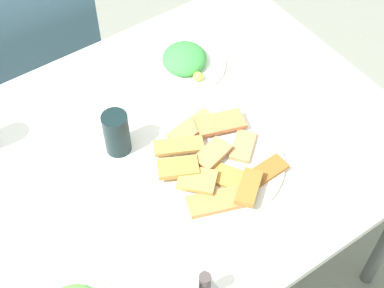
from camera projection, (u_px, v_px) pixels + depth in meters
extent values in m
plane|color=gray|center=(181.00, 270.00, 2.04)|extent=(6.00, 6.00, 0.00)
cube|color=white|center=(177.00, 147.00, 1.48)|extent=(1.16, 0.92, 0.02)
cylinder|color=#4F5051|center=(234.00, 76.00, 2.15)|extent=(0.04, 0.04, 0.70)
cube|color=#466981|center=(33.00, 58.00, 2.08)|extent=(0.45, 0.45, 0.06)
cube|color=#466981|center=(35.00, 32.00, 1.78)|extent=(0.40, 0.08, 0.46)
cylinder|color=brown|center=(72.00, 57.00, 2.43)|extent=(0.03, 0.03, 0.41)
cylinder|color=brown|center=(109.00, 115.00, 2.22)|extent=(0.03, 0.03, 0.41)
cylinder|color=brown|center=(16.00, 153.00, 2.11)|extent=(0.03, 0.03, 0.41)
cylinder|color=white|center=(215.00, 162.00, 1.42)|extent=(0.35, 0.35, 0.01)
cube|color=#B97E51|center=(243.00, 146.00, 1.44)|extent=(0.11, 0.10, 0.01)
cube|color=#B8844D|center=(212.00, 154.00, 1.41)|extent=(0.11, 0.08, 0.01)
cube|color=#C48939|center=(225.00, 176.00, 1.38)|extent=(0.12, 0.15, 0.01)
cube|color=#B38640|center=(179.00, 146.00, 1.43)|extent=(0.13, 0.10, 0.01)
cube|color=#C1803A|center=(178.00, 168.00, 1.38)|extent=(0.11, 0.09, 0.01)
cube|color=#B19248|center=(197.00, 180.00, 1.36)|extent=(0.11, 0.11, 0.01)
cube|color=#CA7544|center=(220.00, 123.00, 1.47)|extent=(0.14, 0.10, 0.01)
cube|color=#B87C4C|center=(192.00, 127.00, 1.48)|extent=(0.14, 0.07, 0.01)
cube|color=olive|center=(249.00, 187.00, 1.34)|extent=(0.11, 0.10, 0.02)
cube|color=#A05B24|center=(263.00, 173.00, 1.39)|extent=(0.13, 0.05, 0.01)
cube|color=#BC7942|center=(216.00, 202.00, 1.33)|extent=(0.15, 0.10, 0.01)
cylinder|color=white|center=(184.00, 64.00, 1.64)|extent=(0.24, 0.24, 0.01)
ellipsoid|color=green|center=(184.00, 59.00, 1.63)|extent=(0.18, 0.19, 0.06)
sphere|color=#E6DB48|center=(198.00, 77.00, 1.59)|extent=(0.03, 0.03, 0.03)
cylinder|color=black|center=(117.00, 133.00, 1.41)|extent=(0.08, 0.08, 0.12)
cube|color=white|center=(374.00, 124.00, 1.51)|extent=(0.16, 0.16, 0.00)
cube|color=silver|center=(379.00, 127.00, 1.50)|extent=(0.19, 0.07, 0.00)
cube|color=silver|center=(369.00, 119.00, 1.51)|extent=(0.19, 0.06, 0.00)
cylinder|color=#473D3D|center=(205.00, 284.00, 1.17)|extent=(0.03, 0.03, 0.07)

